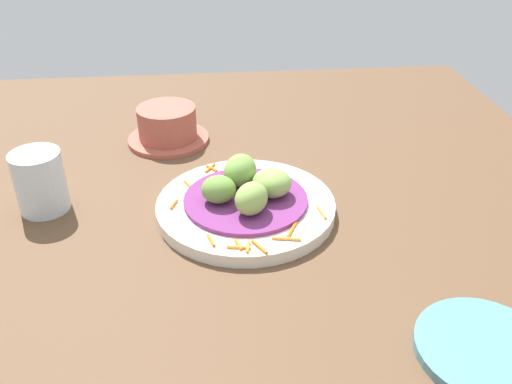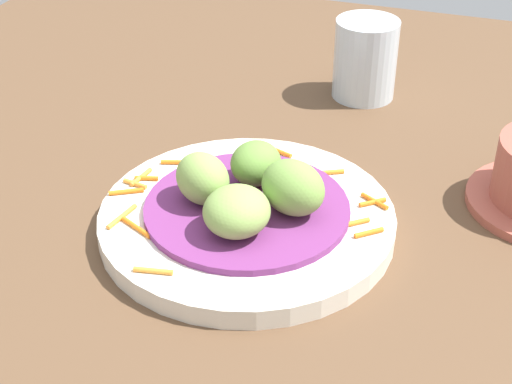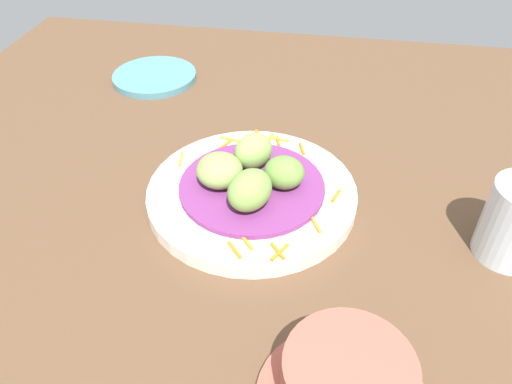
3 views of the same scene
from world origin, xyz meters
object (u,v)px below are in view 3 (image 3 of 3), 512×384
at_px(guac_scoop_center, 253,151).
at_px(guac_scoop_back, 250,190).
at_px(guac_scoop_left, 284,172).
at_px(main_plate, 252,194).
at_px(side_plate_small, 155,77).
at_px(guac_scoop_right, 220,170).

distance_m(guac_scoop_center, guac_scoop_back, 0.07).
height_order(guac_scoop_left, guac_scoop_center, guac_scoop_center).
bearing_deg(main_plate, guac_scoop_left, -82.69).
xyz_separation_m(main_plate, side_plate_small, (0.28, 0.22, -0.00)).
height_order(guac_scoop_center, guac_scoop_back, guac_scoop_back).
xyz_separation_m(guac_scoop_left, guac_scoop_right, (-0.01, 0.07, 0.00)).
height_order(guac_scoop_back, side_plate_small, guac_scoop_back).
distance_m(guac_scoop_left, guac_scoop_center, 0.05).
distance_m(guac_scoop_right, guac_scoop_back, 0.05).
bearing_deg(side_plate_small, guac_scoop_back, -144.82).
relative_size(guac_scoop_back, side_plate_small, 0.40).
bearing_deg(guac_scoop_center, side_plate_small, 41.38).
bearing_deg(guac_scoop_right, side_plate_small, 32.53).
relative_size(guac_scoop_left, side_plate_small, 0.34).
xyz_separation_m(main_plate, guac_scoop_right, (-0.00, 0.04, 0.03)).
relative_size(guac_scoop_center, side_plate_small, 0.37).
xyz_separation_m(guac_scoop_center, side_plate_small, (0.24, 0.21, -0.04)).
relative_size(main_plate, guac_scoop_left, 5.26).
height_order(guac_scoop_left, guac_scoop_right, same).
bearing_deg(side_plate_small, main_plate, -142.00).
bearing_deg(guac_scoop_left, guac_scoop_right, 97.31).
relative_size(guac_scoop_right, side_plate_small, 0.39).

